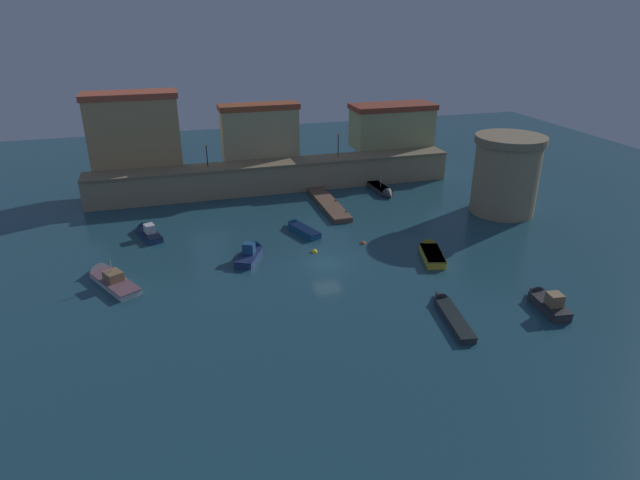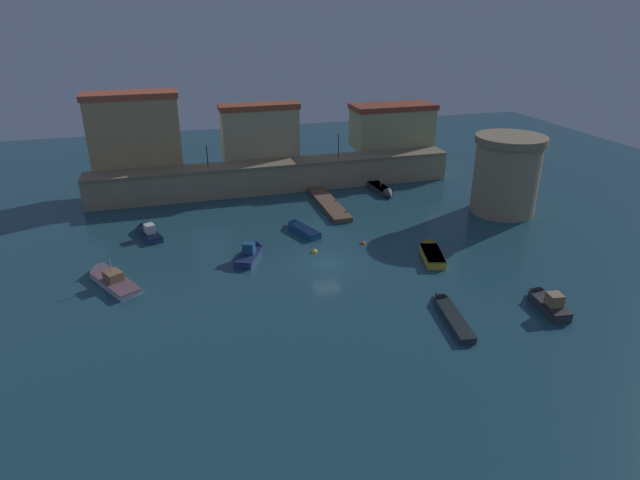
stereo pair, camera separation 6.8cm
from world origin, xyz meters
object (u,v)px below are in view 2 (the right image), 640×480
at_px(moored_boat_0, 251,252).
at_px(moored_boat_1, 147,231).
at_px(quay_lamp_0, 207,151).
at_px(mooring_buoy_1, 314,252).
at_px(moored_boat_7, 108,277).
at_px(mooring_buoy_0, 363,244).
at_px(fortress_tower, 506,174).
at_px(moored_boat_6, 430,252).
at_px(moored_boat_3, 383,190).
at_px(quay_lamp_1, 338,141).
at_px(moored_boat_2, 449,311).
at_px(moored_boat_4, 300,228).
at_px(moored_boat_5, 546,301).

height_order(moored_boat_0, moored_boat_1, moored_boat_0).
xyz_separation_m(quay_lamp_0, mooring_buoy_1, (8.08, -19.91, -5.77)).
height_order(quay_lamp_0, moored_boat_7, quay_lamp_0).
xyz_separation_m(moored_boat_0, mooring_buoy_0, (11.35, -0.25, -0.43)).
xyz_separation_m(fortress_tower, moored_boat_6, (-13.43, -8.53, -4.13)).
xyz_separation_m(moored_boat_3, moored_boat_6, (-2.70, -18.62, 0.03)).
distance_m(moored_boat_6, mooring_buoy_0, 6.88).
xyz_separation_m(quay_lamp_1, mooring_buoy_1, (-8.86, -19.91, -5.94)).
distance_m(moored_boat_7, mooring_buoy_0, 24.23).
height_order(moored_boat_2, moored_boat_7, moored_boat_7).
height_order(quay_lamp_1, moored_boat_1, quay_lamp_1).
relative_size(quay_lamp_0, moored_boat_3, 0.48).
distance_m(moored_boat_0, moored_boat_4, 7.68).
xyz_separation_m(moored_boat_0, moored_boat_2, (13.06, -14.85, -0.16)).
relative_size(moored_boat_3, moored_boat_7, 0.83).
bearing_deg(moored_boat_4, moored_boat_0, 108.44).
height_order(moored_boat_7, mooring_buoy_1, moored_boat_7).
distance_m(moored_boat_3, moored_boat_7, 35.73).
bearing_deg(mooring_buoy_1, quay_lamp_1, 66.01).
xyz_separation_m(quay_lamp_0, moored_boat_5, (23.05, -35.02, -5.26)).
bearing_deg(fortress_tower, quay_lamp_0, 154.62).
bearing_deg(moored_boat_7, fortress_tower, -111.12).
height_order(moored_boat_3, mooring_buoy_1, moored_boat_3).
bearing_deg(moored_boat_3, moored_boat_7, -66.55).
distance_m(quay_lamp_1, moored_boat_5, 35.96).
relative_size(moored_boat_2, moored_boat_5, 1.47).
xyz_separation_m(quay_lamp_0, quay_lamp_1, (16.94, 0.00, 0.17)).
xyz_separation_m(quay_lamp_1, moored_boat_4, (-8.89, -14.35, -5.60)).
height_order(quay_lamp_0, moored_boat_1, quay_lamp_0).
height_order(fortress_tower, quay_lamp_1, fortress_tower).
height_order(moored_boat_2, moored_boat_6, moored_boat_6).
height_order(moored_boat_1, moored_boat_3, moored_boat_3).
height_order(fortress_tower, moored_boat_4, fortress_tower).
height_order(quay_lamp_1, moored_boat_3, quay_lamp_1).
relative_size(moored_boat_1, moored_boat_6, 0.97).
xyz_separation_m(quay_lamp_1, moored_boat_0, (-14.93, -19.08, -5.51)).
bearing_deg(moored_boat_5, moored_boat_1, 58.08).
bearing_deg(moored_boat_6, fortress_tower, -42.02).
bearing_deg(quay_lamp_1, moored_boat_5, -80.12).
relative_size(quay_lamp_1, moored_boat_6, 0.55).
height_order(moored_boat_4, mooring_buoy_0, moored_boat_4).
bearing_deg(moored_boat_5, moored_boat_7, 73.43).
relative_size(quay_lamp_0, mooring_buoy_1, 4.87).
bearing_deg(moored_boat_0, moored_boat_7, 123.22).
height_order(fortress_tower, moored_boat_1, fortress_tower).
bearing_deg(moored_boat_3, fortress_tower, 44.39).
height_order(quay_lamp_1, mooring_buoy_1, quay_lamp_1).
xyz_separation_m(moored_boat_1, moored_boat_4, (15.64, -3.53, -0.08)).
relative_size(moored_boat_2, moored_boat_6, 1.29).
bearing_deg(moored_boat_3, moored_boat_1, -81.21).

